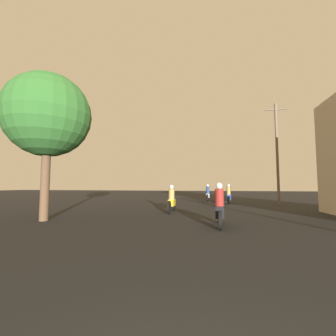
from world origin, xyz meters
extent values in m
cylinder|color=black|center=(0.25, 8.43, 0.32)|extent=(0.10, 0.63, 0.63)
cylinder|color=black|center=(0.25, 7.05, 0.32)|extent=(0.10, 0.63, 0.63)
cube|color=black|center=(0.25, 7.74, 0.52)|extent=(0.30, 0.80, 0.42)
cylinder|color=black|center=(0.25, 8.19, 0.83)|extent=(0.60, 0.04, 0.04)
cylinder|color=maroon|center=(0.25, 7.66, 1.04)|extent=(0.32, 0.32, 0.61)
sphere|color=silver|center=(0.25, 7.66, 1.46)|extent=(0.24, 0.24, 0.24)
cylinder|color=black|center=(-2.27, 12.38, 0.34)|extent=(0.10, 0.67, 0.67)
cylinder|color=black|center=(-2.27, 10.89, 0.34)|extent=(0.10, 0.67, 0.67)
cube|color=gold|center=(-2.27, 11.63, 0.52)|extent=(0.30, 0.72, 0.36)
cylinder|color=black|center=(-2.27, 12.12, 0.80)|extent=(0.60, 0.04, 0.04)
cylinder|color=#B28E47|center=(-2.27, 11.56, 0.98)|extent=(0.32, 0.32, 0.57)
sphere|color=silver|center=(-2.27, 11.56, 1.39)|extent=(0.24, 0.24, 0.24)
cylinder|color=black|center=(0.39, 16.57, 0.28)|extent=(0.10, 0.57, 0.57)
cylinder|color=black|center=(0.39, 15.14, 0.28)|extent=(0.10, 0.57, 0.57)
cube|color=#1E6B33|center=(0.39, 15.85, 0.48)|extent=(0.30, 0.87, 0.40)
cylinder|color=black|center=(0.39, 16.32, 0.78)|extent=(0.60, 0.04, 0.04)
cylinder|color=#B28E47|center=(0.39, 15.77, 0.96)|extent=(0.32, 0.32, 0.55)
sphere|color=silver|center=(0.39, 15.77, 1.36)|extent=(0.24, 0.24, 0.24)
cylinder|color=black|center=(1.21, 18.89, 0.32)|extent=(0.10, 0.64, 0.64)
cylinder|color=black|center=(1.21, 17.46, 0.32)|extent=(0.10, 0.64, 0.64)
cube|color=#1E389E|center=(1.21, 18.18, 0.52)|extent=(0.30, 0.90, 0.41)
cylinder|color=black|center=(1.21, 18.64, 0.83)|extent=(0.60, 0.04, 0.04)
cylinder|color=#B28E47|center=(1.21, 18.09, 1.04)|extent=(0.32, 0.32, 0.62)
sphere|color=silver|center=(1.21, 18.09, 1.46)|extent=(0.24, 0.24, 0.24)
cylinder|color=black|center=(-0.54, 21.54, 0.33)|extent=(0.10, 0.66, 0.66)
cylinder|color=black|center=(-0.54, 20.18, 0.33)|extent=(0.10, 0.66, 0.66)
cube|color=#ADADB2|center=(-0.54, 20.86, 0.51)|extent=(0.30, 0.77, 0.37)
cylinder|color=black|center=(-0.54, 21.31, 0.80)|extent=(0.60, 0.04, 0.04)
cylinder|color=navy|center=(-0.54, 20.79, 1.02)|extent=(0.32, 0.32, 0.65)
sphere|color=silver|center=(-0.54, 20.79, 1.47)|extent=(0.24, 0.24, 0.24)
cylinder|color=#6B5B4C|center=(4.99, 18.19, 4.02)|extent=(0.20, 0.20, 8.04)
cylinder|color=#6B5B4C|center=(4.99, 18.19, 7.54)|extent=(1.60, 0.10, 0.10)
cylinder|color=brown|center=(-6.95, 7.49, 1.63)|extent=(0.36, 0.36, 3.26)
sphere|color=#2D6628|center=(-6.95, 7.49, 4.52)|extent=(3.61, 3.61, 3.61)
camera|label=1|loc=(0.08, -0.79, 1.49)|focal=24.00mm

